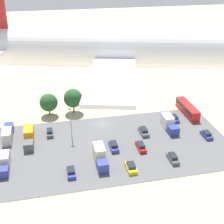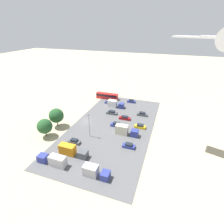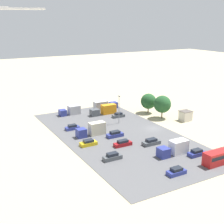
# 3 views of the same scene
# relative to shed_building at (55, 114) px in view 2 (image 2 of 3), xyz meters

# --- Properties ---
(ground_plane) EXTENTS (400.00, 400.00, 0.00)m
(ground_plane) POSITION_rel_shed_building_xyz_m (-1.38, 13.82, -1.59)
(ground_plane) COLOR tan
(parking_lot_surface) EXTENTS (60.31, 30.42, 0.08)m
(parking_lot_surface) POSITION_rel_shed_building_xyz_m (-1.38, 25.39, -1.55)
(parking_lot_surface) COLOR #565659
(parking_lot_surface) RESTS_ON ground
(shed_building) EXTENTS (3.30, 3.44, 3.17)m
(shed_building) POSITION_rel_shed_building_xyz_m (0.00, 0.00, 0.00)
(shed_building) COLOR silver
(shed_building) RESTS_ON ground
(bus) EXTENTS (2.63, 11.76, 3.01)m
(bus) POSITION_rel_shed_building_xyz_m (-27.49, 13.08, 0.11)
(bus) COLOR red
(bus) RESTS_ON ground
(parked_car_0) EXTENTS (1.82, 4.08, 1.51)m
(parked_car_0) POSITION_rel_shed_building_xyz_m (9.32, 34.77, -0.88)
(parked_car_0) COLOR navy
(parked_car_0) RESTS_ON ground
(parked_car_1) EXTENTS (1.71, 4.73, 1.56)m
(parked_car_1) POSITION_rel_shed_building_xyz_m (-8.40, 28.35, -0.86)
(parked_car_1) COLOR maroon
(parked_car_1) RESTS_ON ground
(parked_car_2) EXTENTS (1.72, 4.12, 1.55)m
(parked_car_2) POSITION_rel_shed_building_xyz_m (13.22, 16.92, -0.87)
(parked_car_2) COLOR #4C5156
(parked_car_2) RESTS_ON ground
(parked_car_3) EXTENTS (1.97, 4.28, 1.53)m
(parked_car_3) POSITION_rel_shed_building_xyz_m (-3.87, 35.79, -0.88)
(parked_car_3) COLOR gold
(parked_car_3) RESTS_ON ground
(parked_car_4) EXTENTS (1.94, 4.24, 1.54)m
(parked_car_4) POSITION_rel_shed_building_xyz_m (-21.93, 16.30, -0.87)
(parked_car_4) COLOR navy
(parked_car_4) RESTS_ON ground
(parked_car_5) EXTENTS (1.92, 4.77, 1.60)m
(parked_car_5) POSITION_rel_shed_building_xyz_m (-11.25, 21.55, -0.85)
(parked_car_5) COLOR #4C5156
(parked_car_5) RESTS_ON ground
(parked_car_6) EXTENTS (1.86, 4.12, 1.52)m
(parked_car_6) POSITION_rel_shed_building_xyz_m (-26.86, 26.62, -0.88)
(parked_car_6) COLOR navy
(parked_car_6) RESTS_ON ground
(parked_car_7) EXTENTS (1.71, 4.40, 1.66)m
(parked_car_7) POSITION_rel_shed_building_xyz_m (-14.23, 34.64, -0.82)
(parked_car_7) COLOR #4C5156
(parked_car_7) RESTS_ON ground
(parked_car_8) EXTENTS (1.88, 4.63, 1.66)m
(parked_car_8) POSITION_rel_shed_building_xyz_m (-1.89, 26.90, -0.82)
(parked_car_8) COLOR navy
(parked_car_8) RESTS_ON ground
(parked_truck_0) EXTENTS (2.37, 9.14, 3.15)m
(parked_truck_0) POSITION_rel_shed_building_xyz_m (18.50, 19.22, -0.07)
(parked_truck_0) COLOR #4C5156
(parked_truck_0) RESTS_ON ground
(parked_truck_1) EXTENTS (2.54, 7.88, 3.29)m
(parked_truck_1) POSITION_rel_shed_building_xyz_m (-18.80, 20.40, -0.01)
(parked_truck_1) COLOR navy
(parked_truck_1) RESTS_ON ground
(parked_truck_2) EXTENTS (2.55, 7.18, 2.92)m
(parked_truck_2) POSITION_rel_shed_building_xyz_m (23.78, 29.34, -0.18)
(parked_truck_2) COLOR navy
(parked_truck_2) RESTS_ON ground
(parked_truck_3) EXTENTS (2.38, 8.27, 3.47)m
(parked_truck_3) POSITION_rel_shed_building_xyz_m (2.32, 31.60, 0.07)
(parked_truck_3) COLOR navy
(parked_truck_3) RESTS_ON ground
(parked_truck_4) EXTENTS (2.31, 8.91, 3.11)m
(parked_truck_4) POSITION_rel_shed_building_xyz_m (23.86, 16.55, -0.09)
(parked_truck_4) COLOR navy
(parked_truck_4) RESTS_ON ground
(tree_near_shed) EXTENTS (5.60, 5.60, 7.49)m
(tree_near_shed) POSITION_rel_shed_building_xyz_m (5.65, 4.99, 3.09)
(tree_near_shed) COLOR brown
(tree_near_shed) RESTS_ON ground
(tree_apron_mid) EXTENTS (5.28, 5.28, 6.74)m
(tree_apron_mid) POSITION_rel_shed_building_xyz_m (12.86, 5.27, 2.50)
(tree_apron_mid) COLOR brown
(tree_apron_mid) RESTS_ON ground
(light_pole_lot_centre) EXTENTS (0.90, 0.28, 8.70)m
(light_pole_lot_centre) POSITION_rel_shed_building_xyz_m (7.71, 20.00, 3.27)
(light_pole_lot_centre) COLOR gray
(light_pole_lot_centre) RESTS_ON ground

